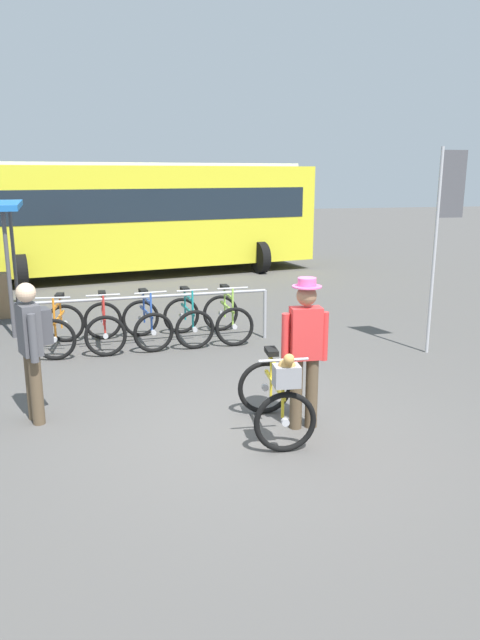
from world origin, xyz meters
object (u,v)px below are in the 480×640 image
(racked_bike_lime, at_px, (227,318))
(racked_bike_blue, at_px, (147,323))
(pedestrian_with_backpack, at_px, (32,344))
(racked_bike_teal, at_px, (188,320))
(racked_bike_orange, at_px, (60,329))
(racked_bike_red, at_px, (104,326))
(person_with_featured_bike, at_px, (305,347))
(banner_flag, at_px, (445,212))
(featured_bicycle, at_px, (277,394))
(bus_distant, at_px, (137,213))

(racked_bike_lime, bearing_deg, racked_bike_blue, -177.27)
(racked_bike_blue, distance_m, racked_bike_lime, 1.40)
(pedestrian_with_backpack, bearing_deg, racked_bike_teal, 53.46)
(racked_bike_orange, xyz_separation_m, racked_bike_red, (0.70, 0.03, 0.00))
(racked_bike_lime, bearing_deg, racked_bike_orange, -177.27)
(racked_bike_blue, bearing_deg, person_with_featured_bike, -68.89)
(racked_bike_teal, height_order, banner_flag, banner_flag)
(racked_bike_red, height_order, racked_bike_lime, same)
(person_with_featured_bike, bearing_deg, banner_flag, 37.04)
(racked_bike_orange, distance_m, featured_bicycle, 4.62)
(racked_bike_orange, xyz_separation_m, bus_distant, (1.74, 7.31, 1.37))
(racked_bike_lime, bearing_deg, banner_flag, -26.99)
(racked_bike_blue, relative_size, pedestrian_with_backpack, 0.72)
(racked_bike_blue, relative_size, banner_flag, 0.37)
(banner_flag, bearing_deg, racked_bike_lime, 153.01)
(racked_bike_teal, distance_m, featured_bicycle, 4.00)
(featured_bicycle, bearing_deg, racked_bike_red, 114.74)
(racked_bike_lime, distance_m, featured_bicycle, 4.02)
(featured_bicycle, relative_size, banner_flag, 0.38)
(racked_bike_blue, xyz_separation_m, person_with_featured_bike, (1.46, -3.79, 0.58))
(banner_flag, bearing_deg, racked_bike_red, 164.14)
(racked_bike_red, relative_size, racked_bike_blue, 0.96)
(bus_distant, bearing_deg, pedestrian_with_backpack, -100.19)
(racked_bike_lime, bearing_deg, bus_distant, 98.42)
(racked_bike_orange, height_order, person_with_featured_bike, person_with_featured_bike)
(racked_bike_lime, relative_size, person_with_featured_bike, 0.66)
(pedestrian_with_backpack, height_order, bus_distant, bus_distant)
(racked_bike_red, distance_m, bus_distant, 7.47)
(racked_bike_teal, relative_size, banner_flag, 0.36)
(racked_bike_orange, bearing_deg, racked_bike_lime, 2.73)
(racked_bike_blue, height_order, bus_distant, bus_distant)
(racked_bike_orange, bearing_deg, racked_bike_red, 2.73)
(featured_bicycle, xyz_separation_m, person_with_featured_bike, (0.36, 0.15, 0.46))
(racked_bike_red, relative_size, banner_flag, 0.35)
(racked_bike_lime, distance_m, pedestrian_with_backpack, 4.19)
(racked_bike_orange, height_order, racked_bike_lime, same)
(racked_bike_teal, bearing_deg, person_with_featured_bike, -78.70)
(racked_bike_red, distance_m, racked_bike_blue, 0.70)
(person_with_featured_bike, relative_size, pedestrian_with_backpack, 1.05)
(featured_bicycle, xyz_separation_m, banner_flag, (3.39, 2.44, 1.74))
(racked_bike_teal, xyz_separation_m, featured_bicycle, (0.40, -3.98, 0.12))
(racked_bike_blue, xyz_separation_m, racked_bike_lime, (1.40, 0.07, 0.00))
(racked_bike_lime, xyz_separation_m, pedestrian_with_backpack, (-2.89, -2.99, 0.57))
(racked_bike_red, bearing_deg, pedestrian_with_backpack, -105.30)
(racked_bike_lime, height_order, banner_flag, banner_flag)
(racked_bike_teal, height_order, featured_bicycle, featured_bicycle)
(person_with_featured_bike, relative_size, banner_flag, 0.54)
(person_with_featured_bike, bearing_deg, racked_bike_teal, 101.30)
(racked_bike_red, relative_size, featured_bicycle, 0.92)
(featured_bicycle, bearing_deg, bus_distant, 93.92)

